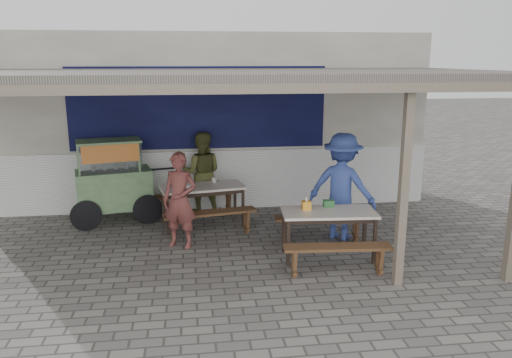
{
  "coord_description": "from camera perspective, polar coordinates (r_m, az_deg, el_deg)",
  "views": [
    {
      "loc": [
        -0.38,
        -6.88,
        2.98
      ],
      "look_at": [
        0.65,
        0.9,
        1.09
      ],
      "focal_mm": 35.0,
      "sensor_mm": 36.0,
      "label": 1
    }
  ],
  "objects": [
    {
      "name": "patron_right_table",
      "position": [
        8.49,
        9.8,
        -0.85
      ],
      "size": [
        1.34,
        1.22,
        1.81
      ],
      "primitive_type": "imported",
      "rotation": [
        0.0,
        0.0,
        2.53
      ],
      "color": "#384D9F",
      "rests_on": "ground"
    },
    {
      "name": "patron_street_side",
      "position": [
        8.09,
        -8.71,
        -2.42
      ],
      "size": [
        0.67,
        0.57,
        1.56
      ],
      "primitive_type": "imported",
      "rotation": [
        0.0,
        0.0,
        -0.41
      ],
      "color": "brown",
      "rests_on": "ground"
    },
    {
      "name": "condiment_jar",
      "position": [
        9.32,
        -4.82,
        -0.08
      ],
      "size": [
        0.08,
        0.08,
        0.09
      ],
      "primitive_type": "cylinder",
      "color": "beige",
      "rests_on": "table_left"
    },
    {
      "name": "ground",
      "position": [
        7.5,
        -4.06,
        -9.91
      ],
      "size": [
        60.0,
        60.0,
        0.0
      ],
      "primitive_type": "plane",
      "color": "#67635D",
      "rests_on": "ground"
    },
    {
      "name": "condiment_bowl",
      "position": [
        8.99,
        -7.86,
        -0.82
      ],
      "size": [
        0.21,
        0.21,
        0.04
      ],
      "primitive_type": "imported",
      "rotation": [
        0.0,
        0.0,
        0.28
      ],
      "color": "silver",
      "rests_on": "table_left"
    },
    {
      "name": "table_right",
      "position": [
        7.64,
        8.31,
        -4.21
      ],
      "size": [
        1.46,
        0.78,
        0.75
      ],
      "rotation": [
        0.0,
        0.0,
        -0.08
      ],
      "color": "silver",
      "rests_on": "ground"
    },
    {
      "name": "bench_right_street",
      "position": [
        7.14,
        9.28,
        -8.37
      ],
      "size": [
        1.53,
        0.39,
        0.45
      ],
      "rotation": [
        0.0,
        0.0,
        -0.08
      ],
      "color": "brown",
      "rests_on": "ground"
    },
    {
      "name": "back_wall",
      "position": [
        10.54,
        -5.45,
        6.6
      ],
      "size": [
        9.0,
        1.28,
        3.5
      ],
      "color": "beige",
      "rests_on": "ground"
    },
    {
      "name": "bench_right_wall",
      "position": [
        8.37,
        7.33,
        -4.98
      ],
      "size": [
        1.53,
        0.39,
        0.45
      ],
      "rotation": [
        0.0,
        0.0,
        -0.08
      ],
      "color": "brown",
      "rests_on": "ground"
    },
    {
      "name": "vendor_cart",
      "position": [
        9.6,
        -16.05,
        0.12
      ],
      "size": [
        1.84,
        1.06,
        1.55
      ],
      "rotation": [
        0.0,
        0.0,
        0.23
      ],
      "color": "#789E69",
      "rests_on": "ground"
    },
    {
      "name": "donation_box",
      "position": [
        7.82,
        8.29,
        -2.78
      ],
      "size": [
        0.16,
        0.11,
        0.11
      ],
      "primitive_type": "cube",
      "rotation": [
        0.0,
        0.0,
        0.02
      ],
      "color": "#2D6633",
      "rests_on": "table_right"
    },
    {
      "name": "bench_left_wall",
      "position": [
        9.77,
        -6.83,
        -2.24
      ],
      "size": [
        1.61,
        0.55,
        0.45
      ],
      "rotation": [
        0.0,
        0.0,
        0.18
      ],
      "color": "brown",
      "rests_on": "ground"
    },
    {
      "name": "table_left",
      "position": [
        9.08,
        -6.13,
        -1.28
      ],
      "size": [
        1.58,
        0.92,
        0.75
      ],
      "rotation": [
        0.0,
        0.0,
        0.18
      ],
      "color": "silver",
      "rests_on": "ground"
    },
    {
      "name": "bench_left_street",
      "position": [
        8.58,
        -5.22,
        -4.44
      ],
      "size": [
        1.61,
        0.55,
        0.45
      ],
      "rotation": [
        0.0,
        0.0,
        0.18
      ],
      "color": "brown",
      "rests_on": "ground"
    },
    {
      "name": "patron_wall_side",
      "position": [
        9.87,
        -6.2,
        0.72
      ],
      "size": [
        0.86,
        0.71,
        1.61
      ],
      "primitive_type": "imported",
      "rotation": [
        0.0,
        0.0,
        3.0
      ],
      "color": "brown",
      "rests_on": "ground"
    },
    {
      "name": "warung_roof",
      "position": [
        7.79,
        -4.7,
        11.53
      ],
      "size": [
        9.0,
        4.21,
        2.81
      ],
      "color": "#635C55",
      "rests_on": "ground"
    },
    {
      "name": "tissue_box",
      "position": [
        7.65,
        5.77,
        -2.99
      ],
      "size": [
        0.13,
        0.13,
        0.13
      ],
      "primitive_type": "cube",
      "rotation": [
        0.0,
        0.0,
        -0.01
      ],
      "color": "orange",
      "rests_on": "table_right"
    }
  ]
}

